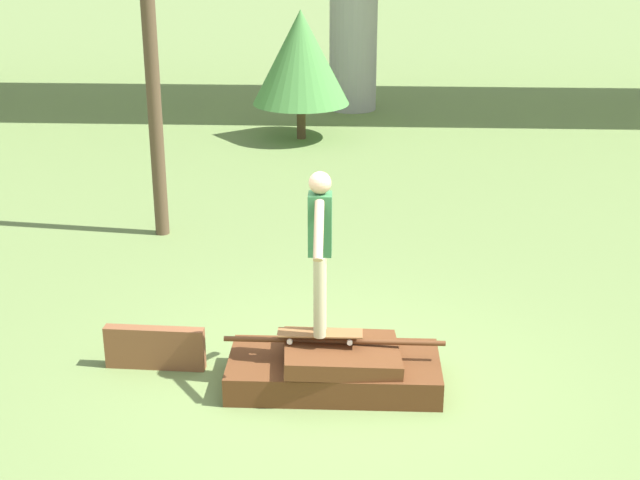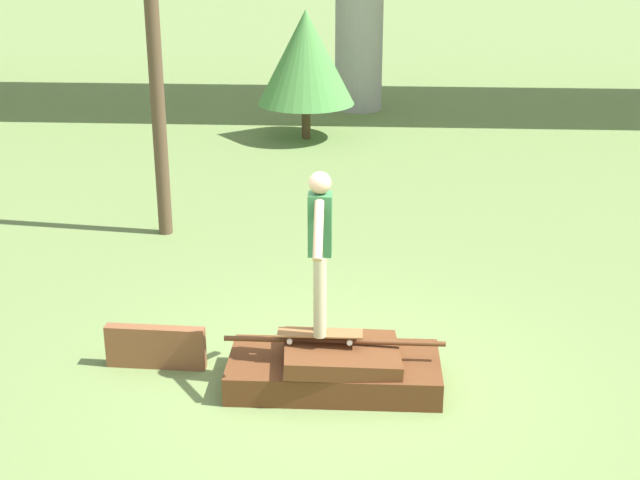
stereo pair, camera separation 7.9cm
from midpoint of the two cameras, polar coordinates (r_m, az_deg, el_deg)
The scene contains 7 objects.
ground_plane at distance 9.07m, azimuth 0.64°, elevation -9.23°, with size 80.00×80.00×0.00m, color olive.
scrap_pile at distance 8.96m, azimuth 0.75°, elevation -8.18°, with size 2.19×1.02×0.51m.
scrap_plank_loose at distance 9.43m, azimuth -10.75°, elevation -6.80°, with size 1.04×0.17×0.45m.
skateboard at distance 8.76m, azimuth -0.26°, elevation -6.01°, with size 0.84×0.21×0.09m.
skater at distance 8.37m, azimuth -0.27°, elevation -0.15°, with size 0.22×1.08×1.63m.
utility_pole at distance 12.57m, azimuth -11.16°, elevation 14.69°, with size 1.30×0.20×6.35m.
tree_behind_left at distance 18.21m, azimuth -1.37°, elevation 11.60°, with size 1.97×1.97×2.61m.
Camera 1 is at (0.24, -7.86, 4.51)m, focal length 50.00 mm.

